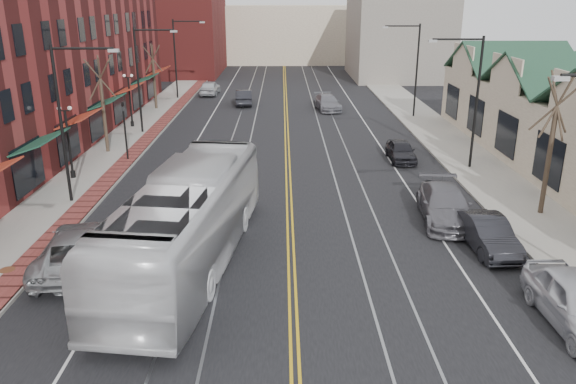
{
  "coord_description": "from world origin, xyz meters",
  "views": [
    {
      "loc": [
        -0.36,
        -11.92,
        10.3
      ],
      "look_at": [
        -0.11,
        11.9,
        2.0
      ],
      "focal_mm": 35.0,
      "sensor_mm": 36.0,
      "label": 1
    }
  ],
  "objects_px": {
    "parked_car_d": "(401,151)",
    "parked_suv": "(81,248)",
    "parked_car_c": "(445,205)",
    "parked_car_b": "(488,234)",
    "transit_bus": "(188,221)"
  },
  "relations": [
    {
      "from": "parked_car_d",
      "to": "parked_suv",
      "type": "bearing_deg",
      "value": -135.4
    },
    {
      "from": "parked_suv",
      "to": "parked_car_c",
      "type": "height_order",
      "value": "parked_suv"
    },
    {
      "from": "parked_suv",
      "to": "parked_car_c",
      "type": "distance_m",
      "value": 16.63
    },
    {
      "from": "parked_suv",
      "to": "parked_car_b",
      "type": "distance_m",
      "value": 16.9
    },
    {
      "from": "parked_suv",
      "to": "parked_car_d",
      "type": "relative_size",
      "value": 1.5
    },
    {
      "from": "parked_car_c",
      "to": "parked_car_d",
      "type": "relative_size",
      "value": 1.4
    },
    {
      "from": "transit_bus",
      "to": "parked_car_b",
      "type": "height_order",
      "value": "transit_bus"
    },
    {
      "from": "parked_car_b",
      "to": "parked_suv",
      "type": "bearing_deg",
      "value": -177.37
    },
    {
      "from": "transit_bus",
      "to": "parked_car_b",
      "type": "relative_size",
      "value": 3.15
    },
    {
      "from": "parked_car_d",
      "to": "parked_car_b",
      "type": "bearing_deg",
      "value": -85.62
    },
    {
      "from": "parked_suv",
      "to": "parked_car_d",
      "type": "bearing_deg",
      "value": -141.33
    },
    {
      "from": "parked_suv",
      "to": "parked_car_d",
      "type": "distance_m",
      "value": 22.13
    },
    {
      "from": "transit_bus",
      "to": "parked_car_c",
      "type": "bearing_deg",
      "value": -150.54
    },
    {
      "from": "parked_suv",
      "to": "parked_car_b",
      "type": "relative_size",
      "value": 1.37
    },
    {
      "from": "parked_car_b",
      "to": "transit_bus",
      "type": "bearing_deg",
      "value": -176.42
    }
  ]
}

